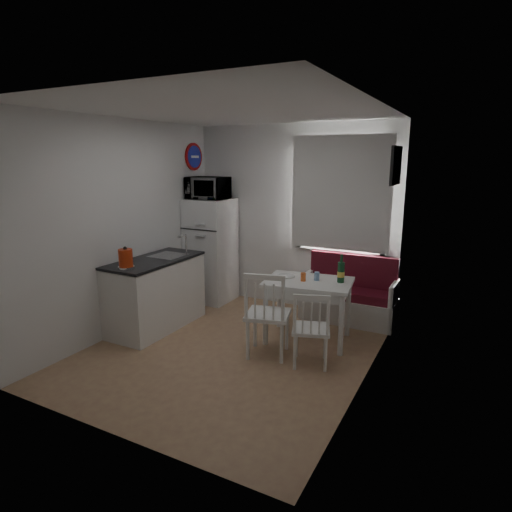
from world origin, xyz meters
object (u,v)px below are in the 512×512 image
(dining_table, at_px, (309,287))
(fridge, at_px, (211,250))
(chair_right, at_px, (308,322))
(wine_bottle, at_px, (341,268))
(kettle, at_px, (126,258))
(microwave, at_px, (208,188))
(kitchen_counter, at_px, (156,293))
(bench, at_px, (349,300))
(chair_left, at_px, (264,306))

(dining_table, height_order, fridge, fridge)
(chair_right, height_order, fridge, fridge)
(wine_bottle, bearing_deg, dining_table, -164.05)
(fridge, xyz_separation_m, kettle, (0.03, -1.78, 0.25))
(microwave, xyz_separation_m, wine_bottle, (2.19, -0.59, -0.80))
(dining_table, bearing_deg, kitchen_counter, -173.20)
(bench, relative_size, microwave, 2.12)
(kitchen_counter, relative_size, chair_left, 2.40)
(bench, xyz_separation_m, chair_right, (-0.01, -1.50, 0.22))
(kettle, relative_size, wine_bottle, 0.76)
(kettle, bearing_deg, microwave, 90.99)
(kettle, height_order, wine_bottle, kettle)
(chair_left, distance_m, microwave, 2.37)
(wine_bottle, bearing_deg, microwave, 164.94)
(chair_right, xyz_separation_m, fridge, (-2.09, 1.39, 0.27))
(bench, xyz_separation_m, dining_table, (-0.26, -0.85, 0.36))
(chair_right, distance_m, fridge, 2.53)
(microwave, height_order, kettle, microwave)
(microwave, xyz_separation_m, kettle, (0.03, -1.73, -0.68))
(bench, bearing_deg, kettle, -137.70)
(dining_table, bearing_deg, chair_left, -118.79)
(dining_table, height_order, chair_left, chair_left)
(chair_right, relative_size, kettle, 1.93)
(chair_right, xyz_separation_m, kettle, (-2.06, -0.39, 0.52))
(bench, relative_size, kettle, 4.90)
(kitchen_counter, distance_m, wine_bottle, 2.34)
(dining_table, distance_m, microwave, 2.23)
(kitchen_counter, xyz_separation_m, microwave, (0.02, 1.19, 1.25))
(bench, height_order, fridge, fridge)
(dining_table, distance_m, wine_bottle, 0.44)
(chair_left, bearing_deg, chair_right, -12.79)
(dining_table, bearing_deg, chair_right, -77.42)
(dining_table, bearing_deg, fridge, 149.80)
(bench, xyz_separation_m, wine_bottle, (0.09, -0.75, 0.61))
(bench, bearing_deg, wine_bottle, -83.20)
(chair_right, xyz_separation_m, wine_bottle, (0.10, 0.75, 0.40))
(bench, height_order, wine_bottle, wine_bottle)
(chair_left, distance_m, kettle, 1.66)
(kitchen_counter, xyz_separation_m, wine_bottle, (2.21, 0.60, 0.45))
(dining_table, bearing_deg, wine_bottle, 7.62)
(bench, height_order, dining_table, bench)
(bench, distance_m, microwave, 2.54)
(dining_table, relative_size, chair_right, 2.22)
(bench, distance_m, fridge, 2.16)
(bench, bearing_deg, chair_right, -90.41)
(dining_table, bearing_deg, bench, 64.60)
(microwave, distance_m, kettle, 1.86)
(kitchen_counter, bearing_deg, bench, 32.48)
(microwave, bearing_deg, fridge, 90.00)
(wine_bottle, bearing_deg, chair_right, -97.55)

